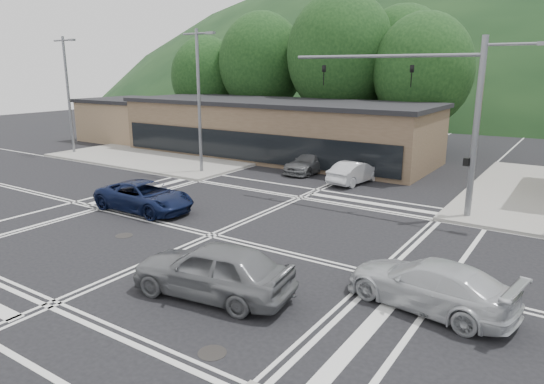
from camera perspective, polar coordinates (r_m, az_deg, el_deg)
The scene contains 19 objects.
ground at distance 20.08m, azimuth -7.06°, elevation -5.10°, with size 120.00×120.00×0.00m, color black.
sidewalk_nw at distance 40.67m, azimuth -9.56°, elevation 4.86°, with size 16.00×16.00×0.15m, color gray.
commercial_row at distance 37.67m, azimuth 0.33°, elevation 7.27°, with size 24.00×8.00×4.00m, color brown.
commercial_nw at distance 48.27m, azimuth -15.97°, elevation 8.05°, with size 8.00×7.00×3.60m, color #846B4F.
hill_north at distance 105.28m, azimuth 26.93°, elevation 9.21°, with size 252.00×126.00×140.00m, color black.
tree_n_a at distance 46.54m, azimuth -1.20°, elevation 14.96°, with size 8.00×8.00×11.75m.
tree_n_b at distance 42.53m, azimuth 8.06°, elevation 15.76°, with size 9.00×9.00×12.98m.
tree_n_c at distance 39.99m, azimuth 17.33°, elevation 13.50°, with size 7.60×7.60×10.87m.
tree_n_d at distance 49.43m, azimuth -7.77°, elevation 13.29°, with size 6.80×6.80×9.76m.
tree_n_e at distance 44.72m, azimuth 15.10°, elevation 14.52°, with size 8.40×8.40×11.98m.
streetlight_nw at distance 31.32m, azimuth -8.53°, elevation 11.28°, with size 2.50×0.25×9.00m.
streetlight_w at distance 41.54m, azimuth -22.84°, elevation 11.06°, with size 2.50×0.25×9.00m.
signal_mast_ne at distance 23.24m, azimuth 20.05°, elevation 9.61°, with size 11.65×0.30×8.00m.
car_blue_west at distance 23.95m, azimuth -14.77°, elevation -0.50°, with size 2.34×5.07×1.41m, color #0B1434.
car_grey_center at distance 14.70m, azimuth -6.99°, elevation -9.02°, with size 2.00×4.96×1.69m, color slate.
car_silver_east at distance 14.68m, azimuth 18.02°, elevation -10.30°, with size 1.96×4.83×1.40m, color silver.
car_queue_a at distance 29.19m, azimuth 9.69°, elevation 2.31°, with size 1.40×4.01×1.32m, color silver.
car_queue_b at distance 32.20m, azimuth 12.11°, elevation 3.53°, with size 1.84×4.58×1.56m, color silver.
car_northbound at distance 31.90m, azimuth 4.57°, elevation 3.47°, with size 1.82×4.47×1.30m, color slate.
Camera 1 is at (12.39, -14.33, 6.65)m, focal length 32.00 mm.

